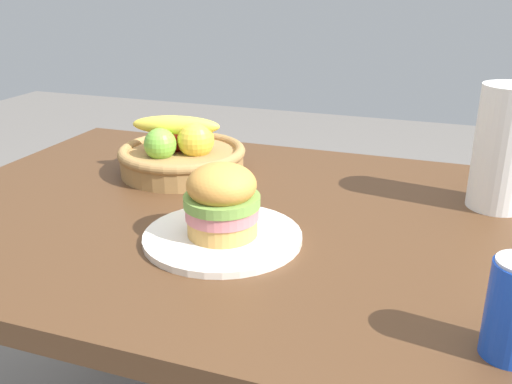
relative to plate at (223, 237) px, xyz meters
The scene contains 5 objects.
dining_table 0.17m from the plate, 69.07° to the left, with size 1.40×0.90×0.75m.
plate is the anchor object (origin of this frame).
sandwich 0.07m from the plate, 90.00° to the right, with size 0.13×0.13×0.13m.
fruit_basket 0.38m from the plate, 127.21° to the left, with size 0.29×0.29×0.13m.
paper_towel_roll 0.56m from the plate, 35.48° to the left, with size 0.11×0.11×0.24m, color white.
Camera 1 is at (0.30, -0.93, 1.18)m, focal length 39.44 mm.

